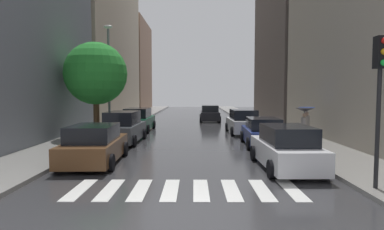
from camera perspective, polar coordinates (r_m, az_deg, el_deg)
name	(u,v)px	position (r m, az deg, el deg)	size (l,w,h in m)	color
ground_plane	(191,123)	(31.20, -0.10, -1.44)	(28.00, 72.00, 0.04)	#323235
sidewalk_left	(124,122)	(31.91, -11.85, -1.23)	(3.00, 72.00, 0.15)	gray
sidewalk_right	(259,122)	(31.82, 11.69, -1.25)	(3.00, 72.00, 0.15)	gray
crosswalk_stripes	(186,190)	(9.91, -1.10, -12.92)	(6.75, 2.20, 0.01)	silver
building_left_mid	(97,18)	(40.92, -16.24, 15.90)	(6.00, 21.60, 23.00)	#B2A38C
building_left_far	(130,66)	(58.46, -10.86, 8.38)	(6.00, 13.91, 15.07)	#8C6B56
building_right_mid	(295,43)	(37.19, 17.55, 11.95)	(6.00, 14.06, 16.41)	#564C47
parked_car_left_nearest	(94,145)	(13.92, -16.69, -5.06)	(2.27, 4.50, 1.58)	brown
parked_car_left_second	(123,128)	(19.21, -11.90, -2.27)	(2.15, 4.62, 1.82)	#474C51
parked_car_left_third	(138,120)	(25.01, -9.37, -0.92)	(2.18, 4.79, 1.73)	#0C4C2D
parked_car_right_nearest	(286,149)	(12.86, 16.11, -5.66)	(2.09, 4.44, 1.66)	silver
parked_car_right_second	(263,133)	(18.15, 12.22, -3.01)	(2.13, 4.21, 1.53)	navy
parked_car_right_third	(243,122)	(23.34, 8.88, -1.28)	(2.17, 4.40, 1.70)	silver
car_midroad	(210,114)	(33.23, 3.13, 0.23)	(2.12, 4.47, 1.63)	black
pedestrian_foreground	(307,116)	(20.15, 19.39, -0.22)	(0.96, 0.96, 1.89)	#38513D
pedestrian_near_tree	(304,117)	(19.04, 19.05, -0.40)	(1.00, 1.00, 1.88)	black
street_tree_left	(96,74)	(21.44, -16.47, 6.94)	(3.91, 3.91, 5.89)	#513823
traffic_light_right_corner	(380,78)	(10.57, 30.01, 5.61)	(0.30, 0.42, 4.30)	black
lamp_post_left	(109,71)	(23.06, -14.32, 7.39)	(0.60, 0.28, 7.29)	#595B60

